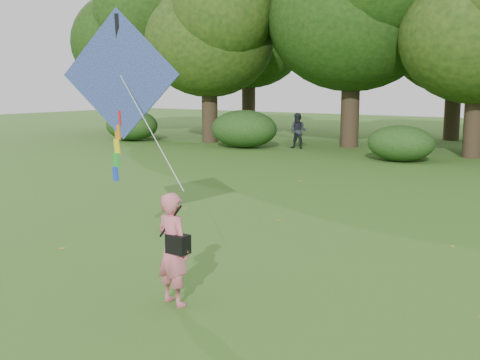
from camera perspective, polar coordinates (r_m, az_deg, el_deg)
The scene contains 6 objects.
ground at distance 7.89m, azimuth -1.70°, elevation -13.51°, with size 100.00×100.00×0.00m, color #265114.
man_kite_flyer at distance 8.37m, azimuth -6.36°, elevation -6.51°, with size 0.58×0.38×1.58m, color #D86578.
bystander_left at distance 28.44m, azimuth 5.53°, elevation 4.65°, with size 0.82×0.64×1.68m, color #23242E.
crossbody_bag at distance 8.25m, azimuth -5.91°, elevation -5.99°, with size 0.43×0.20×0.67m.
flying_kite at distance 11.06m, azimuth -11.30°, elevation 9.50°, with size 4.00×2.03×3.09m.
fallen_leaves at distance 10.17m, azimuth 3.14°, elevation -8.24°, with size 10.05×14.14×0.01m.
Camera 1 is at (4.37, -5.82, 3.04)m, focal length 45.00 mm.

